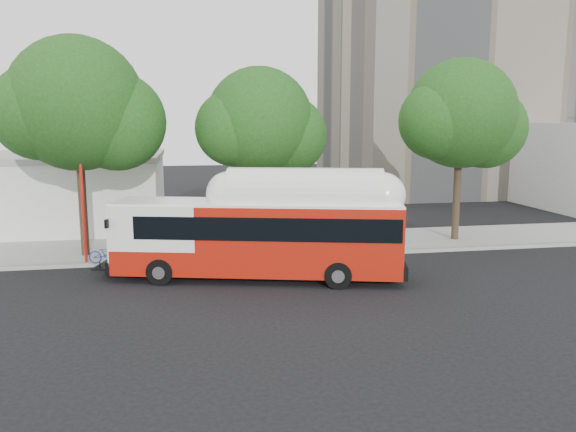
% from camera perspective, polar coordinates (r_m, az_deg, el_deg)
% --- Properties ---
extents(ground, '(120.00, 120.00, 0.00)m').
position_cam_1_polar(ground, '(21.70, 1.88, -6.70)').
color(ground, black).
rests_on(ground, ground).
extents(sidewalk, '(60.00, 5.00, 0.15)m').
position_cam_1_polar(sidewalk, '(27.87, -0.92, -2.87)').
color(sidewalk, gray).
rests_on(sidewalk, ground).
extents(curb_strip, '(60.00, 0.30, 0.15)m').
position_cam_1_polar(curb_strip, '(25.38, 0.04, -4.11)').
color(curb_strip, gray).
rests_on(curb_strip, ground).
extents(red_curb_segment, '(10.00, 0.32, 0.16)m').
position_cam_1_polar(red_curb_segment, '(25.03, -6.76, -4.36)').
color(red_curb_segment, maroon).
rests_on(red_curb_segment, ground).
extents(street_tree_left, '(6.67, 5.80, 9.74)m').
position_cam_1_polar(street_tree_left, '(26.26, -19.60, 10.17)').
color(street_tree_left, '#2D2116').
rests_on(street_tree_left, ground).
extents(street_tree_mid, '(5.75, 5.00, 8.62)m').
position_cam_1_polar(street_tree_mid, '(26.70, -2.07, 9.19)').
color(street_tree_mid, '#2D2116').
rests_on(street_tree_mid, ground).
extents(street_tree_right, '(6.21, 5.40, 9.18)m').
position_cam_1_polar(street_tree_right, '(29.65, 17.84, 9.46)').
color(street_tree_right, '#2D2116').
rests_on(street_tree_right, ground).
extents(low_commercial_bldg, '(16.20, 10.20, 4.25)m').
position_cam_1_polar(low_commercial_bldg, '(35.90, -25.69, 2.34)').
color(low_commercial_bldg, silver).
rests_on(low_commercial_bldg, ground).
extents(transit_bus, '(11.97, 5.03, 3.50)m').
position_cam_1_polar(transit_bus, '(21.74, -2.90, -2.23)').
color(transit_bus, '#A7180B').
rests_on(transit_bus, ground).
extents(signal_pole, '(0.13, 0.45, 4.72)m').
position_cam_1_polar(signal_pole, '(25.16, -20.09, 0.63)').
color(signal_pole, red).
rests_on(signal_pole, ground).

